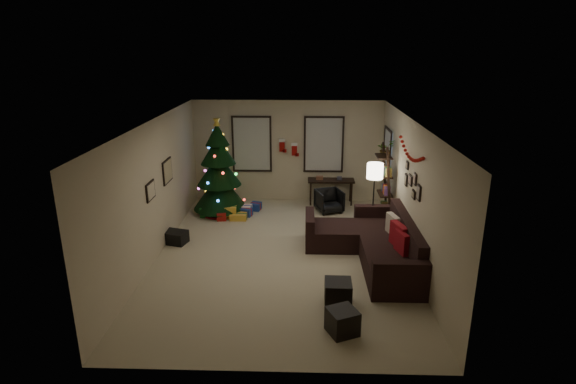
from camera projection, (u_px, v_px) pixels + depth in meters
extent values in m
plane|color=#BFB290|center=(282.00, 255.00, 9.36)|extent=(7.00, 7.00, 0.00)
plane|color=white|center=(282.00, 122.00, 8.53)|extent=(7.00, 7.00, 0.00)
plane|color=beige|center=(288.00, 151.00, 12.28)|extent=(5.00, 0.00, 5.00)
plane|color=beige|center=(269.00, 280.00, 5.62)|extent=(5.00, 0.00, 5.00)
plane|color=beige|center=(154.00, 190.00, 9.02)|extent=(0.00, 7.00, 7.00)
plane|color=beige|center=(412.00, 193.00, 8.87)|extent=(0.00, 7.00, 7.00)
cube|color=#728CB2|center=(252.00, 144.00, 12.22)|extent=(0.94, 0.02, 1.35)
cube|color=beige|center=(252.00, 144.00, 12.22)|extent=(0.94, 0.03, 1.35)
cube|color=#728CB2|center=(324.00, 144.00, 12.16)|extent=(0.94, 0.02, 1.35)
cube|color=beige|center=(324.00, 144.00, 12.16)|extent=(0.94, 0.03, 1.35)
cube|color=#728CB2|center=(388.00, 155.00, 11.25)|extent=(0.05, 0.27, 1.17)
cube|color=beige|center=(388.00, 155.00, 11.25)|extent=(0.05, 0.45, 1.17)
cylinder|color=black|center=(221.00, 207.00, 11.68)|extent=(0.10, 0.10, 0.29)
cone|color=black|center=(220.00, 190.00, 11.55)|extent=(1.33, 1.33, 0.93)
cone|color=black|center=(219.00, 169.00, 11.38)|extent=(1.10, 1.10, 0.78)
cone|color=black|center=(218.00, 150.00, 11.23)|extent=(0.86, 0.86, 0.68)
cone|color=black|center=(217.00, 134.00, 11.11)|extent=(0.59, 0.59, 0.54)
cylinder|color=maroon|center=(221.00, 211.00, 11.72)|extent=(1.08, 1.08, 0.04)
cube|color=silver|center=(245.00, 210.00, 11.60)|extent=(0.35, 0.28, 0.22)
cube|color=gold|center=(231.00, 212.00, 11.31)|extent=(0.28, 0.25, 0.30)
cube|color=navy|center=(256.00, 206.00, 11.88)|extent=(0.25, 0.30, 0.18)
cube|color=#14591E|center=(207.00, 212.00, 11.38)|extent=(0.30, 0.22, 0.25)
cube|color=maroon|center=(222.00, 216.00, 11.19)|extent=(0.22, 0.22, 0.20)
cube|color=silver|center=(207.00, 205.00, 11.81)|extent=(0.26, 0.26, 0.28)
cube|color=gold|center=(238.00, 216.00, 11.23)|extent=(0.40, 0.30, 0.15)
cube|color=navy|center=(245.00, 212.00, 11.47)|extent=(0.35, 0.23, 0.20)
cube|color=black|center=(386.00, 252.00, 8.97)|extent=(0.95, 2.54, 0.45)
cube|color=black|center=(407.00, 231.00, 8.82)|extent=(0.20, 2.54, 0.46)
cube|color=black|center=(400.00, 281.00, 7.62)|extent=(0.95, 0.20, 0.70)
cube|color=black|center=(376.00, 220.00, 10.23)|extent=(0.95, 0.20, 0.70)
cube|color=black|center=(335.00, 235.00, 9.75)|extent=(0.90, 0.95, 0.45)
cube|color=black|center=(310.00, 230.00, 9.73)|extent=(0.18, 0.95, 0.70)
cube|color=maroon|center=(402.00, 243.00, 8.39)|extent=(0.21, 0.42, 0.40)
cube|color=maroon|center=(399.00, 237.00, 8.64)|extent=(0.27, 0.52, 0.50)
cube|color=beige|center=(393.00, 225.00, 9.21)|extent=(0.22, 0.44, 0.43)
cube|color=black|center=(338.00, 293.00, 7.54)|extent=(0.44, 0.44, 0.41)
cube|color=black|center=(342.00, 321.00, 6.79)|extent=(0.53, 0.53, 0.38)
cube|color=black|center=(331.00, 180.00, 12.20)|extent=(1.22, 0.44, 0.04)
cylinder|color=black|center=(311.00, 194.00, 12.15)|extent=(0.04, 0.04, 0.61)
cylinder|color=black|center=(310.00, 190.00, 12.48)|extent=(0.04, 0.04, 0.61)
cylinder|color=black|center=(352.00, 195.00, 12.12)|extent=(0.04, 0.04, 0.61)
cylinder|color=black|center=(350.00, 191.00, 12.45)|extent=(0.04, 0.04, 0.61)
imported|color=black|center=(329.00, 201.00, 11.69)|extent=(0.70, 0.68, 0.58)
cube|color=black|center=(389.00, 190.00, 10.24)|extent=(0.05, 0.05, 1.97)
cube|color=black|center=(385.00, 183.00, 10.74)|extent=(0.05, 0.05, 1.97)
cube|color=black|center=(384.00, 212.00, 10.67)|extent=(0.30, 0.55, 0.03)
cube|color=black|center=(385.00, 194.00, 10.54)|extent=(0.30, 0.55, 0.03)
cube|color=black|center=(386.00, 175.00, 10.40)|extent=(0.30, 0.55, 0.03)
cube|color=black|center=(388.00, 156.00, 10.27)|extent=(0.30, 0.55, 0.03)
imported|color=#4C4C4C|center=(386.00, 146.00, 10.57)|extent=(0.66, 0.65, 0.55)
cylinder|color=black|center=(371.00, 234.00, 10.33)|extent=(0.29, 0.29, 0.03)
cylinder|color=black|center=(373.00, 205.00, 10.11)|extent=(0.03, 0.03, 1.39)
cylinder|color=white|center=(375.00, 171.00, 9.87)|extent=(0.35, 0.35, 0.33)
cube|color=black|center=(167.00, 171.00, 9.81)|extent=(0.04, 0.60, 0.50)
cube|color=tan|center=(167.00, 171.00, 9.81)|extent=(0.01, 0.54, 0.45)
cube|color=black|center=(150.00, 191.00, 8.73)|extent=(0.04, 0.45, 0.35)
cube|color=beige|center=(150.00, 191.00, 8.73)|extent=(0.01, 0.41, 0.31)
cube|color=black|center=(419.00, 193.00, 8.24)|extent=(0.03, 0.22, 0.28)
cube|color=black|center=(415.00, 179.00, 8.53)|extent=(0.03, 0.18, 0.22)
cube|color=black|center=(414.00, 194.00, 8.62)|extent=(0.03, 0.20, 0.16)
cube|color=black|center=(410.00, 180.00, 8.90)|extent=(0.03, 0.26, 0.20)
cube|color=black|center=(406.00, 180.00, 9.26)|extent=(0.03, 0.18, 0.24)
cube|color=black|center=(407.00, 165.00, 9.17)|extent=(0.03, 0.16, 0.16)
cube|color=#990F0C|center=(282.00, 146.00, 12.18)|extent=(0.14, 0.04, 0.30)
cube|color=white|center=(282.00, 140.00, 12.13)|extent=(0.16, 0.05, 0.08)
cube|color=#990F0C|center=(285.00, 151.00, 12.22)|extent=(0.10, 0.04, 0.08)
cube|color=#990F0C|center=(294.00, 150.00, 12.08)|extent=(0.14, 0.04, 0.30)
cube|color=white|center=(294.00, 144.00, 12.03)|extent=(0.16, 0.05, 0.08)
cube|color=#990F0C|center=(297.00, 155.00, 12.11)|extent=(0.10, 0.04, 0.08)
cube|color=black|center=(174.00, 237.00, 9.89)|extent=(0.61, 0.49, 0.27)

